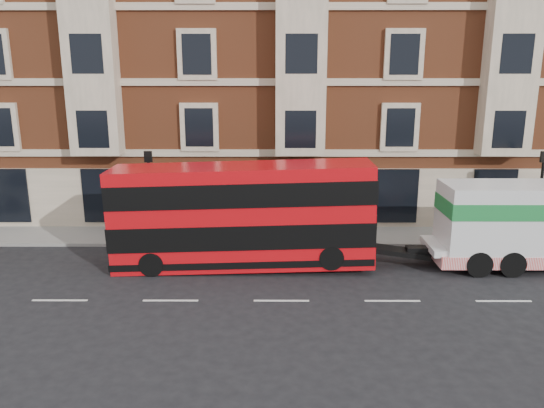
% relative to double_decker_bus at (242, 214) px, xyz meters
% --- Properties ---
extents(ground, '(120.00, 120.00, 0.00)m').
position_rel_double_decker_bus_xyz_m(ground, '(1.58, -3.47, -2.29)').
color(ground, black).
rests_on(ground, ground).
extents(sidewalk, '(90.00, 3.00, 0.15)m').
position_rel_double_decker_bus_xyz_m(sidewalk, '(1.58, 4.03, -2.22)').
color(sidewalk, slate).
rests_on(sidewalk, ground).
extents(victorian_terrace, '(45.00, 12.00, 20.40)m').
position_rel_double_decker_bus_xyz_m(victorian_terrace, '(2.08, 11.53, 7.77)').
color(victorian_terrace, brown).
rests_on(victorian_terrace, ground).
extents(lamp_post_west, '(0.35, 0.15, 4.35)m').
position_rel_double_decker_bus_xyz_m(lamp_post_west, '(-4.42, 2.73, 0.38)').
color(lamp_post_west, black).
rests_on(lamp_post_west, sidewalk).
extents(lamp_post_east, '(0.35, 0.15, 4.35)m').
position_rel_double_decker_bus_xyz_m(lamp_post_east, '(13.58, 2.73, 0.38)').
color(lamp_post_east, black).
rests_on(lamp_post_east, sidewalk).
extents(double_decker_bus, '(10.69, 2.45, 4.33)m').
position_rel_double_decker_bus_xyz_m(double_decker_bus, '(0.00, 0.00, 0.00)').
color(double_decker_bus, red).
rests_on(double_decker_bus, ground).
extents(tow_truck, '(8.56, 2.53, 3.57)m').
position_rel_double_decker_bus_xyz_m(tow_truck, '(12.06, -0.00, -0.40)').
color(tow_truck, silver).
rests_on(tow_truck, ground).
extents(pedestrian, '(0.71, 0.50, 1.84)m').
position_rel_double_decker_bus_xyz_m(pedestrian, '(-4.37, 3.03, -1.22)').
color(pedestrian, '#1C1933').
rests_on(pedestrian, sidewalk).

